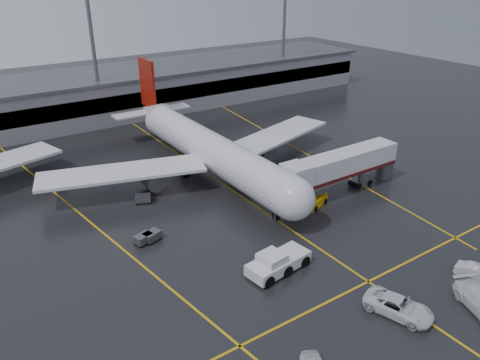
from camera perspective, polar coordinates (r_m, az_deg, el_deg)
ground at (r=63.23m, az=0.49°, el=-2.22°), size 220.00×220.00×0.00m
apron_line_centre at (r=63.22m, az=0.49°, el=-2.22°), size 0.25×90.00×0.02m
apron_line_stop at (r=49.43m, az=15.39°, el=-11.85°), size 60.00×0.25×0.02m
apron_line_left at (r=64.41m, az=-19.66°, el=-3.26°), size 9.99×69.35×0.02m
apron_line_right at (r=80.59m, az=7.06°, el=3.78°), size 7.57×69.64×0.02m
terminal at (r=102.49m, az=-15.09°, el=10.26°), size 122.00×19.00×8.60m
light_mast_mid at (r=93.44m, az=-17.46°, el=15.01°), size 3.00×1.20×25.45m
light_mast_right at (r=114.79m, az=5.37°, el=17.66°), size 3.00×1.20×25.45m
main_airliner at (r=69.03m, az=-4.06°, el=3.95°), size 48.80×45.60×14.10m
jet_bridge at (r=64.53m, az=12.30°, el=1.61°), size 19.90×3.40×6.05m
pushback_tractor at (r=48.71m, az=4.54°, el=-10.06°), size 7.32×3.80×2.51m
belt_loader at (r=61.86m, az=9.14°, el=-2.58°), size 4.26×2.88×2.49m
service_van_a at (r=45.78m, az=18.78°, el=-14.40°), size 4.60×6.74×1.71m
service_van_c at (r=53.11m, az=27.20°, el=-10.18°), size 2.83×4.88×1.52m
baggage_cart_a at (r=54.62m, az=-10.69°, el=-6.69°), size 2.32×1.90×1.12m
baggage_cart_b at (r=54.33m, az=-11.70°, el=-6.97°), size 2.28×1.81×1.12m
baggage_cart_c at (r=63.13m, az=-11.75°, el=-2.20°), size 2.36×2.01×1.12m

